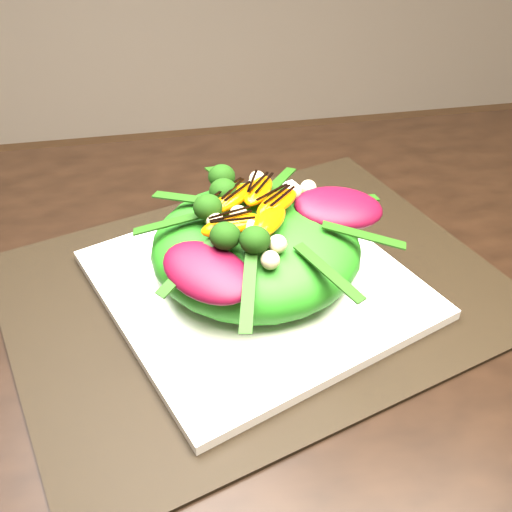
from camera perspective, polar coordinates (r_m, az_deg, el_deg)
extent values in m
cube|color=black|center=(0.60, 9.08, -9.15)|extent=(1.60, 0.90, 0.75)
cube|color=black|center=(0.63, 0.00, -3.17)|extent=(0.58, 0.51, 0.00)
cube|color=white|center=(0.62, 0.00, -2.65)|extent=(0.38, 0.38, 0.01)
cylinder|color=white|center=(0.61, 0.00, -1.69)|extent=(0.27, 0.27, 0.02)
ellipsoid|color=#287E17|center=(0.59, 0.00, 0.90)|extent=(0.25, 0.25, 0.08)
ellipsoid|color=#4A0719|center=(0.59, 7.87, 4.57)|extent=(0.10, 0.07, 0.02)
ellipsoid|color=#D46303|center=(0.58, -1.22, 5.46)|extent=(0.06, 0.03, 0.01)
sphere|color=#0D3409|center=(0.58, -5.85, 5.97)|extent=(0.04, 0.04, 0.04)
sphere|color=beige|center=(0.54, 3.97, 2.71)|extent=(0.02, 0.02, 0.02)
cube|color=black|center=(0.57, -1.23, 6.15)|extent=(0.05, 0.01, 0.00)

